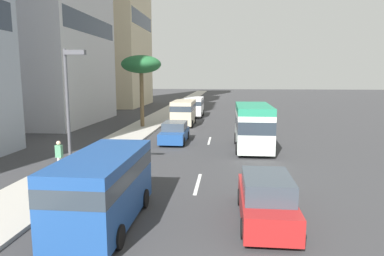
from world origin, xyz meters
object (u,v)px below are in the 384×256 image
car_lead (175,133)px  minibus_second (253,125)px  van_third (104,184)px  van_fourth (194,106)px  van_sixth (184,111)px  car_fifth (266,199)px  palm_tree (141,65)px  pedestrian_near_lamp (59,155)px  street_lamp (70,102)px

car_lead → minibus_second: (-1.99, -5.75, 0.94)m
van_third → van_fourth: bearing=179.8°
car_lead → van_third: bearing=-0.7°
minibus_second → van_sixth: bearing=28.8°
car_fifth → palm_tree: bearing=24.3°
pedestrian_near_lamp → street_lamp: (-1.99, -1.66, 2.87)m
van_fourth → street_lamp: bearing=-5.5°
pedestrian_near_lamp → van_fourth: bearing=84.4°
car_fifth → street_lamp: (2.68, 8.15, 3.12)m
minibus_second → pedestrian_near_lamp: minibus_second is taller
van_third → van_sixth: 24.21m
car_fifth → van_fourth: bearing=9.9°
van_fourth → pedestrian_near_lamp: size_ratio=2.89×
van_fourth → street_lamp: 28.64m
van_third → van_fourth: size_ratio=1.13×
street_lamp → car_lead: bearing=-13.9°
minibus_second → van_fourth: minibus_second is taller
van_third → van_sixth: bearing=-179.3°
van_third → minibus_second: bearing=155.3°
minibus_second → street_lamp: (-9.46, 8.58, 2.24)m
van_fourth → minibus_second: bearing=17.1°
car_lead → palm_tree: 9.82m
van_sixth → pedestrian_near_lamp: 19.20m
car_lead → street_lamp: bearing=-13.9°
palm_tree → car_fifth: bearing=-155.7°
van_fourth → car_fifth: van_fourth is taller
car_lead → car_fifth: bearing=20.6°
pedestrian_near_lamp → van_sixth: bearing=81.8°
van_third → car_fifth: (0.76, -5.50, -0.61)m
minibus_second → van_fourth: size_ratio=1.30×
van_sixth → pedestrian_near_lamp: size_ratio=3.11×
car_lead → car_fifth: 15.10m
car_fifth → street_lamp: size_ratio=0.77×
van_sixth → van_fourth: bearing=177.2°
minibus_second → pedestrian_near_lamp: 12.68m
car_fifth → minibus_second: bearing=-2.0°
car_lead → minibus_second: 6.16m
car_lead → van_fourth: bearing=-179.7°
car_fifth → van_third: bearing=97.9°
car_fifth → palm_tree: (21.23, 9.58, 5.23)m
minibus_second → palm_tree: size_ratio=0.91×
car_lead → street_lamp: street_lamp is taller
car_fifth → palm_tree: palm_tree is taller
minibus_second → van_sixth: size_ratio=1.21×
car_lead → palm_tree: palm_tree is taller
pedestrian_near_lamp → palm_tree: (16.55, -0.22, 4.98)m
minibus_second → van_third: size_ratio=1.15×
car_lead → van_third: (-14.90, 0.18, 0.67)m
minibus_second → van_third: minibus_second is taller
van_fourth → pedestrian_near_lamp: (-26.40, 4.40, -0.31)m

